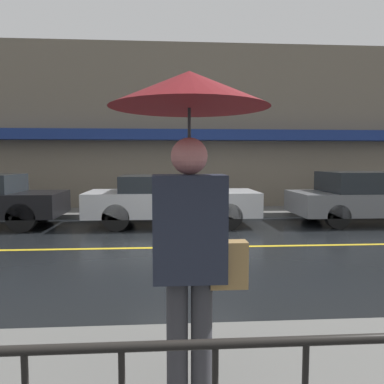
# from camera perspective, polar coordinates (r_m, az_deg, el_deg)

# --- Properties ---
(ground_plane) EXTENTS (80.00, 80.00, 0.00)m
(ground_plane) POSITION_cam_1_polar(r_m,az_deg,el_deg) (7.59, -0.12, -8.44)
(ground_plane) COLOR black
(sidewalk_far) EXTENTS (28.00, 1.67, 0.14)m
(sidewalk_far) POSITION_cam_1_polar(r_m,az_deg,el_deg) (12.16, -1.58, -3.09)
(sidewalk_far) COLOR #60605E
(sidewalk_far) RESTS_ON ground_plane
(lane_marking) EXTENTS (25.20, 0.12, 0.01)m
(lane_marking) POSITION_cam_1_polar(r_m,az_deg,el_deg) (7.59, -0.12, -8.41)
(lane_marking) COLOR gold
(lane_marking) RESTS_ON ground_plane
(building_storefront) EXTENTS (28.00, 0.85, 5.71)m
(building_storefront) POSITION_cam_1_polar(r_m,az_deg,el_deg) (13.05, -1.78, 9.63)
(building_storefront) COLOR #706656
(building_storefront) RESTS_ON ground_plane
(pedestrian) EXTENTS (0.99, 0.99, 2.14)m
(pedestrian) POSITION_cam_1_polar(r_m,az_deg,el_deg) (2.34, -0.27, 5.98)
(pedestrian) COLOR #333338
(pedestrian) RESTS_ON sidewalk_near
(car_silver) EXTENTS (4.53, 1.81, 1.34)m
(car_silver) POSITION_cam_1_polar(r_m,az_deg,el_deg) (10.10, -3.25, -1.06)
(car_silver) COLOR #B2B5BA
(car_silver) RESTS_ON ground_plane
(car_grey) EXTENTS (4.39, 1.90, 1.43)m
(car_grey) POSITION_cam_1_polar(r_m,az_deg,el_deg) (11.59, 25.47, -0.68)
(car_grey) COLOR slate
(car_grey) RESTS_ON ground_plane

